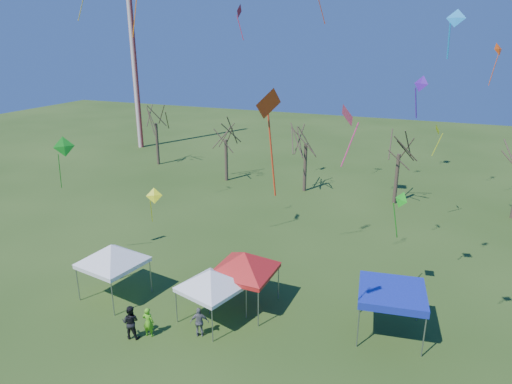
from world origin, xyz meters
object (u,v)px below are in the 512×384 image
tent_blue (392,293)px  tree_2 (307,126)px  tent_white_mid (211,273)px  person_green (148,322)px  tree_1 (226,125)px  tent_red (244,256)px  tree_3 (401,136)px  radio_mast (133,50)px  tree_0 (155,108)px  tent_white_west (111,248)px  person_dark (131,322)px  person_grey (200,322)px

tent_blue → tree_2: bearing=117.0°
tent_white_mid → person_green: 3.80m
tree_1 → tent_blue: (18.57, -20.25, -3.52)m
tent_red → tree_3: bearing=73.9°
radio_mast → tent_blue: 47.57m
radio_mast → tree_0: 11.45m
tent_blue → tent_white_west: bearing=-171.3°
person_dark → tree_0: bearing=-73.2°
tent_white_mid → person_green: bearing=-134.1°
person_green → tree_0: bearing=-65.0°
radio_mast → tree_0: (7.15, -6.62, -6.01)m
tent_white_west → tent_white_mid: tent_white_west is taller
tent_white_mid → tree_0: bearing=128.4°
tent_white_mid → tent_blue: tent_white_mid is taller
tree_3 → person_grey: tree_3 is taller
tree_3 → tent_blue: (1.77, -19.64, -3.81)m
radio_mast → tent_red: (28.22, -30.04, -9.45)m
tree_0 → tree_3: bearing=-7.1°
tree_1 → person_green: tree_1 is taller
tree_2 → tree_3: 8.41m
tree_3 → tent_white_mid: bearing=-107.4°
tree_0 → person_grey: 33.86m
person_dark → person_grey: person_dark is taller
tent_white_west → tent_blue: 14.97m
tent_white_mid → person_grey: tent_white_mid is taller
person_grey → person_green: (-2.32, -0.95, 0.00)m
tree_1 → person_dark: bearing=-74.7°
tree_2 → tree_0: bearing=170.8°
tree_1 → tree_3: bearing=-2.1°
tent_blue → radio_mast: bearing=140.4°
tree_0 → tent_red: (21.07, -23.42, -3.44)m
tree_1 → tree_3: tree_3 is taller
person_green → tree_2: bearing=-99.4°
tent_white_west → tree_1: bearing=99.6°
radio_mast → tree_3: size_ratio=3.16×
person_grey → tree_2: bearing=-109.6°
tent_white_west → tent_blue: (14.78, 2.27, -0.74)m
tree_1 → person_grey: bearing=-67.4°
radio_mast → tent_red: radio_mast is taller
radio_mast → person_green: bearing=-54.0°
person_dark → person_green: person_dark is taller
tent_white_mid → person_dark: tent_white_mid is taller
person_grey → person_green: size_ratio=0.99×
radio_mast → tree_1: size_ratio=3.31×
tree_3 → tent_white_west: bearing=-120.7°
radio_mast → tree_3: bearing=-16.3°
tent_red → person_dark: tent_red is taller
tree_3 → tent_white_west: (-13.01, -21.91, -3.07)m
tent_red → tree_0: bearing=132.0°
tent_blue → person_green: bearing=-156.9°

